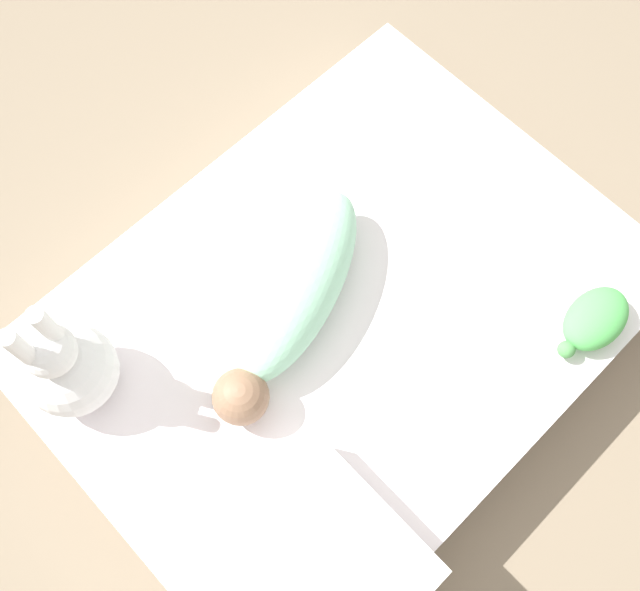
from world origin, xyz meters
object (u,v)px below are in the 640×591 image
at_px(swaddled_baby, 291,296).
at_px(pillow, 310,580).
at_px(bunny_plush, 67,367).
at_px(turtle_plush, 595,320).

height_order(swaddled_baby, pillow, swaddled_baby).
bearing_deg(swaddled_baby, bunny_plush, -44.46).
distance_m(swaddled_baby, bunny_plush, 0.46).
xyz_separation_m(swaddled_baby, turtle_plush, (-0.43, 0.47, -0.03)).
height_order(swaddled_baby, turtle_plush, swaddled_baby).
distance_m(swaddled_baby, pillow, 0.55).
xyz_separation_m(bunny_plush, turtle_plush, (-0.85, 0.65, -0.08)).
xyz_separation_m(pillow, bunny_plush, (0.07, -0.61, 0.07)).
xyz_separation_m(pillow, turtle_plush, (-0.78, 0.05, -0.00)).
distance_m(bunny_plush, turtle_plush, 1.08).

